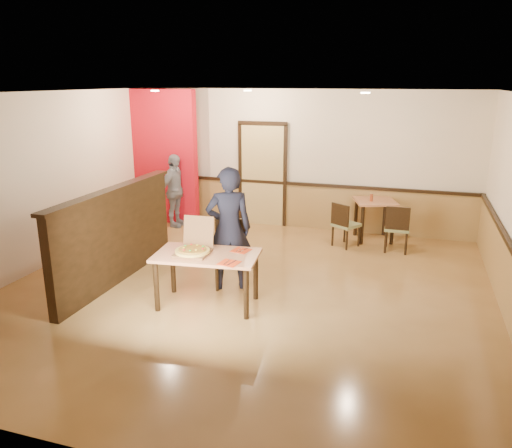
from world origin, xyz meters
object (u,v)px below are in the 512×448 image
Objects in this scene: main_table at (207,262)px; condiment at (371,198)px; side_chair_left at (344,223)px; pizza_box at (194,249)px; passerby at (175,191)px; side_chair_right at (397,227)px; side_table at (374,209)px; diner_chair at (231,250)px; diner at (229,229)px.

condiment is at bearing 56.05° from main_table.
side_chair_left is 3.47m from pizza_box.
condiment is (3.97, 0.19, 0.09)m from passerby.
passerby reaches higher than side_chair_right.
side_table is 4.05m from passerby.
side_chair_right is at bearing -148.29° from side_chair_left.
side_chair_right reaches higher than side_table.
main_table is at bearing -117.59° from condiment.
diner_chair is 1.83× the size of pizza_box.
diner_chair is at bearing 80.26° from main_table.
side_chair_right is at bearing -44.32° from condiment.
side_table reaches higher than main_table.
pizza_box is at bearing -141.73° from passerby.
pizza_box is (-0.18, -0.02, 0.17)m from main_table.
diner_chair is 7.11× the size of condiment.
diner_chair reaches higher than condiment.
main_table is 0.96× the size of passerby.
pizza_box reaches higher than side_chair_right.
main_table is 3.36m from side_chair_left.
side_chair_right is at bearing 46.68° from pizza_box.
side_chair_left is at bearing -1.15° from side_chair_right.
diner_chair is 1.06× the size of side_table.
side_chair_left is 0.55× the size of passerby.
pizza_box is (-2.08, -3.66, 0.19)m from side_table.
condiment reaches higher than side_chair_right.
passerby reaches higher than side_table.
pizza_box is at bearing 49.87° from side_chair_right.
diner reaches higher than side_chair_left.
main_table is 0.80m from diner_chair.
pizza_box is (-0.26, -0.67, -0.11)m from diner.
diner_chair is (0.05, 0.79, -0.10)m from main_table.
main_table is 2.72× the size of pizza_box.
diner_chair is at bearing -123.13° from side_table.
diner_chair is at bearing -123.28° from condiment.
diner is at bearing 65.39° from pizza_box.
main_table is 3.84m from side_chair_right.
pizza_box is (1.95, -3.36, 0.04)m from passerby.
side_chair_right is (0.93, -0.01, 0.02)m from side_chair_left.
passerby is (-4.49, 0.31, 0.29)m from side_chair_right.
main_table is 0.24m from pizza_box.
condiment is (0.42, 0.49, 0.40)m from side_chair_left.
main_table is 0.80× the size of diner.
passerby is 2.84× the size of pizza_box.
diner is at bearing -121.45° from condiment.
side_table is 0.51× the size of diner.
pizza_box reaches higher than diner_chair.
diner_chair is 3.36m from passerby.
diner is 3.40× the size of pizza_box.
diner is 13.24× the size of condiment.
side_chair_right is 0.57× the size of passerby.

